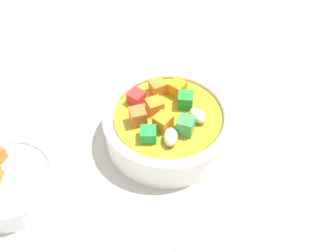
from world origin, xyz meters
TOP-DOWN VIEW (x-y plane):
  - ground_plane at (0.00, 0.00)cm, footprint 140.00×140.00cm
  - soup_bowl_main at (0.01, -0.01)cm, footprint 15.69×15.69cm
  - spoon at (8.81, 12.04)cm, footprint 19.47×15.41cm
  - side_bowl_small at (18.53, -5.35)cm, footprint 11.09×11.09cm

SIDE VIEW (x-z plane):
  - ground_plane at x=0.00cm, z-range -2.00..0.00cm
  - spoon at x=8.81cm, z-range -0.01..0.71cm
  - side_bowl_small at x=18.53cm, z-range -0.35..3.82cm
  - soup_bowl_main at x=0.01cm, z-range -0.43..5.60cm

